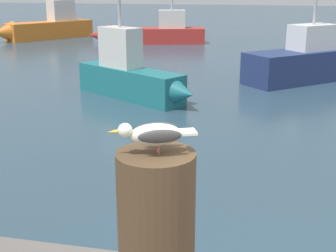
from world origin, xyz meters
TOP-DOWN VIEW (x-y plane):
  - mooring_post at (-1.08, -0.38)m, footprint 0.36×0.36m
  - seagull at (-1.09, -0.39)m, footprint 0.38×0.21m
  - boat_orange at (-11.80, 19.67)m, footprint 3.77×4.91m
  - boat_navy at (1.01, 12.14)m, footprint 4.82×4.53m
  - boat_red at (-6.34, 19.02)m, footprint 5.42×2.35m
  - boat_teal at (-3.85, 8.42)m, footprint 3.45×2.50m

SIDE VIEW (x-z plane):
  - boat_red at x=-6.34m, z-range -1.90..2.84m
  - boat_navy at x=1.01m, z-range -1.23..2.30m
  - boat_teal at x=-3.85m, z-range -1.71..2.85m
  - boat_orange at x=-11.80m, z-range -1.39..2.56m
  - mooring_post at x=-1.08m, z-range 1.21..1.98m
  - seagull at x=-1.09m, z-range 2.00..2.14m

